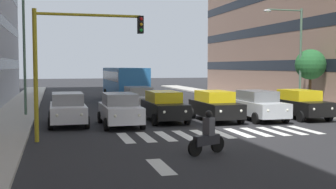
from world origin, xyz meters
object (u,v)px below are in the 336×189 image
at_px(car_row2_0, 139,99).
at_px(bus_behind_traffic, 124,81).
at_px(street_lamp_left, 295,47).
at_px(traffic_light_gantry, 68,52).
at_px(car_5, 68,109).
at_px(car_0, 300,104).
at_px(car_2, 215,106).
at_px(street_lamp_right, 31,37).
at_px(car_1, 258,105).
at_px(motorcycle_with_rider, 207,136).
at_px(street_tree_1, 310,65).
at_px(car_4, 120,109).
at_px(car_3, 164,106).

height_order(car_row2_0, bus_behind_traffic, bus_behind_traffic).
bearing_deg(street_lamp_left, traffic_light_gantry, 26.68).
bearing_deg(car_5, car_0, 176.77).
distance_m(car_2, car_row2_0, 6.96).
height_order(car_0, street_lamp_right, street_lamp_right).
xyz_separation_m(car_0, car_1, (2.81, 0.03, 0.00)).
xyz_separation_m(car_1, motorcycle_with_rider, (6.21, 8.11, -0.24)).
xyz_separation_m(car_2, street_tree_1, (-8.70, -3.68, 2.37)).
relative_size(car_0, motorcycle_with_rider, 2.77).
xyz_separation_m(car_1, traffic_light_gantry, (10.85, 3.97, 2.84)).
xyz_separation_m(car_5, street_tree_1, (-16.93, -3.21, 2.37)).
bearing_deg(street_tree_1, traffic_light_gantry, 25.12).
distance_m(car_4, car_5, 2.84).
bearing_deg(car_0, street_lamp_left, -116.95).
bearing_deg(car_4, car_5, -21.23).
relative_size(car_3, street_lamp_right, 0.56).
xyz_separation_m(car_1, bus_behind_traffic, (5.46, -14.79, 0.97)).
bearing_deg(street_tree_1, car_4, 16.53).
distance_m(motorcycle_with_rider, street_lamp_left, 16.69).
height_order(car_0, car_row2_0, same).
bearing_deg(car_row2_0, car_5, 48.74).
relative_size(motorcycle_with_rider, traffic_light_gantry, 0.29).
relative_size(car_1, street_tree_1, 1.06).
distance_m(car_1, car_5, 10.80).
relative_size(car_2, car_4, 1.00).
bearing_deg(street_lamp_right, car_2, 154.28).
relative_size(car_1, street_lamp_right, 0.56).
height_order(car_1, street_lamp_right, street_lamp_right).
distance_m(car_1, street_tree_1, 7.72).
bearing_deg(car_0, car_2, -3.16).
bearing_deg(street_lamp_right, street_lamp_left, 175.53).
xyz_separation_m(car_1, car_5, (10.77, -0.80, 0.00)).
relative_size(car_3, street_tree_1, 1.06).
xyz_separation_m(motorcycle_with_rider, street_tree_1, (-12.36, -12.11, 2.61)).
xyz_separation_m(car_5, bus_behind_traffic, (-5.32, -13.99, 0.97)).
distance_m(car_4, car_row2_0, 7.12).
xyz_separation_m(car_4, car_row2_0, (-2.35, -6.72, 0.00)).
xyz_separation_m(car_1, street_tree_1, (-6.15, -4.01, 2.37)).
distance_m(car_5, street_tree_1, 17.39).
distance_m(car_4, street_lamp_right, 8.25).
height_order(car_3, car_5, same).
relative_size(car_0, street_lamp_left, 0.63).
bearing_deg(street_lamp_right, car_row2_0, -169.96).
relative_size(car_1, car_4, 1.00).
xyz_separation_m(car_1, street_lamp_left, (-4.76, -3.88, 3.57)).
height_order(motorcycle_with_rider, street_lamp_left, street_lamp_left).
xyz_separation_m(car_2, traffic_light_gantry, (8.31, 4.29, 2.84)).
bearing_deg(bus_behind_traffic, car_1, 110.25).
height_order(car_0, street_lamp_left, street_lamp_left).
relative_size(car_5, motorcycle_with_rider, 2.77).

